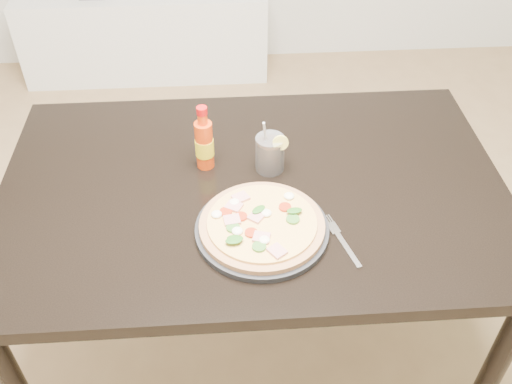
{
  "coord_description": "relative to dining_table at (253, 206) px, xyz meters",
  "views": [
    {
      "loc": [
        -0.37,
        -1.05,
        1.79
      ],
      "look_at": [
        -0.29,
        0.01,
        0.83
      ],
      "focal_mm": 40.0,
      "sensor_mm": 36.0,
      "label": 1
    }
  ],
  "objects": [
    {
      "name": "floor",
      "position": [
        0.29,
        -0.13,
        -0.67
      ],
      "size": [
        4.5,
        4.5,
        0.0
      ],
      "primitive_type": "plane",
      "color": "#9E7A51",
      "rests_on": "ground"
    },
    {
      "name": "media_console",
      "position": [
        -0.51,
        1.94,
        -0.42
      ],
      "size": [
        1.4,
        0.34,
        0.5
      ],
      "primitive_type": "cube",
      "color": "white",
      "rests_on": "ground"
    },
    {
      "name": "pizza",
      "position": [
        0.01,
        -0.18,
        0.11
      ],
      "size": [
        0.32,
        0.32,
        0.03
      ],
      "color": "#B68051",
      "rests_on": "plate"
    },
    {
      "name": "dining_table",
      "position": [
        0.0,
        0.0,
        0.0
      ],
      "size": [
        1.4,
        0.9,
        0.75
      ],
      "color": "black",
      "rests_on": "ground"
    },
    {
      "name": "cola_cup",
      "position": [
        0.05,
        0.07,
        0.13
      ],
      "size": [
        0.09,
        0.08,
        0.17
      ],
      "rotation": [
        0.0,
        0.0,
        0.27
      ],
      "color": "black",
      "rests_on": "dining_table"
    },
    {
      "name": "fork",
      "position": [
        0.2,
        -0.22,
        0.09
      ],
      "size": [
        0.07,
        0.18,
        0.0
      ],
      "rotation": [
        0.0,
        0.0,
        0.29
      ],
      "color": "silver",
      "rests_on": "dining_table"
    },
    {
      "name": "plate",
      "position": [
        0.01,
        -0.18,
        0.09
      ],
      "size": [
        0.34,
        0.34,
        0.02
      ],
      "primitive_type": "cylinder",
      "color": "black",
      "rests_on": "dining_table"
    },
    {
      "name": "hot_sauce_bottle",
      "position": [
        -0.13,
        0.09,
        0.16
      ],
      "size": [
        0.06,
        0.06,
        0.2
      ],
      "rotation": [
        0.0,
        0.0,
        0.35
      ],
      "color": "#DE3E0D",
      "rests_on": "dining_table"
    }
  ]
}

